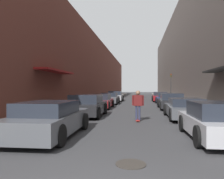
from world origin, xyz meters
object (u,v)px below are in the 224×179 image
(parked_car_right_1, at_px, (185,108))
(skateboarder, at_px, (138,102))
(parked_car_right_3, at_px, (165,99))
(parked_car_left_3, at_px, (110,98))
(parked_car_left_4, at_px, (115,96))
(parked_car_left_0, at_px, (50,119))
(parked_car_right_2, at_px, (171,101))
(manhole_cover, at_px, (131,164))
(traffic_light, at_px, (171,84))
(parked_car_right_0, at_px, (216,121))
(parked_car_left_1, at_px, (87,106))
(parked_car_left_2, at_px, (101,101))
(parked_car_right_4, at_px, (160,97))

(parked_car_right_1, distance_m, skateboarder, 3.00)
(parked_car_right_3, distance_m, skateboarder, 12.89)
(parked_car_left_3, relative_size, parked_car_left_4, 0.92)
(parked_car_left_0, relative_size, parked_car_right_2, 1.05)
(parked_car_left_3, bearing_deg, parked_car_left_0, -89.47)
(parked_car_left_4, relative_size, parked_car_right_3, 1.02)
(parked_car_left_0, xyz_separation_m, manhole_cover, (3.02, -2.52, -0.61))
(parked_car_left_0, distance_m, traffic_light, 22.71)
(parked_car_right_0, relative_size, traffic_light, 1.12)
(manhole_cover, relative_size, traffic_light, 0.20)
(parked_car_left_0, relative_size, manhole_cover, 6.51)
(parked_car_right_2, height_order, traffic_light, traffic_light)
(parked_car_right_2, distance_m, manhole_cover, 13.96)
(parked_car_left_1, relative_size, parked_car_left_4, 0.92)
(manhole_cover, bearing_deg, parked_car_left_4, 97.40)
(skateboarder, distance_m, manhole_cover, 6.64)
(parked_car_left_2, height_order, parked_car_right_3, parked_car_left_2)
(traffic_light, bearing_deg, parked_car_right_3, -104.64)
(parked_car_left_1, height_order, manhole_cover, parked_car_left_1)
(parked_car_left_3, distance_m, parked_car_left_4, 5.60)
(parked_car_right_1, bearing_deg, parked_car_right_3, 89.53)
(parked_car_left_0, bearing_deg, parked_car_right_1, 42.96)
(parked_car_left_3, bearing_deg, manhole_cover, -80.46)
(parked_car_left_1, bearing_deg, parked_car_right_0, -42.89)
(parked_car_left_4, bearing_deg, parked_car_right_1, -70.32)
(parked_car_right_4, bearing_deg, parked_car_right_3, -88.28)
(parked_car_left_4, distance_m, parked_car_right_0, 22.46)
(parked_car_left_4, bearing_deg, parked_car_right_4, -5.15)
(parked_car_left_0, height_order, parked_car_right_3, parked_car_left_0)
(skateboarder, bearing_deg, parked_car_left_1, 153.33)
(parked_car_left_3, relative_size, traffic_light, 1.14)
(skateboarder, bearing_deg, traffic_light, 77.01)
(parked_car_right_4, bearing_deg, parked_car_right_2, -89.75)
(parked_car_left_4, relative_size, parked_car_right_4, 1.10)
(parked_car_left_1, xyz_separation_m, parked_car_left_2, (-0.14, 5.55, -0.05))
(parked_car_right_2, bearing_deg, parked_car_right_0, -90.09)
(parked_car_left_2, height_order, parked_car_right_1, parked_car_left_2)
(parked_car_left_2, height_order, parked_car_left_4, parked_car_left_4)
(parked_car_right_4, height_order, manhole_cover, parked_car_right_4)
(parked_car_right_0, distance_m, parked_car_right_2, 10.91)
(parked_car_left_3, distance_m, parked_car_right_4, 7.75)
(parked_car_left_4, relative_size, manhole_cover, 6.25)
(traffic_light, bearing_deg, skateboarder, -102.99)
(parked_car_left_2, xyz_separation_m, manhole_cover, (3.20, -13.69, -0.59))
(parked_car_left_0, height_order, parked_car_right_1, parked_car_left_0)
(parked_car_left_1, xyz_separation_m, parked_car_right_3, (5.90, 11.01, -0.05))
(parked_car_left_3, distance_m, parked_car_right_3, 6.01)
(parked_car_left_2, bearing_deg, parked_car_right_0, -61.54)
(parked_car_left_2, bearing_deg, parked_car_right_1, -44.31)
(parked_car_left_2, relative_size, parked_car_left_4, 1.05)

